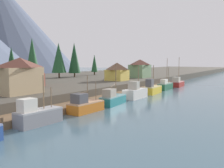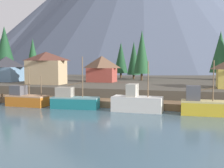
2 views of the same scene
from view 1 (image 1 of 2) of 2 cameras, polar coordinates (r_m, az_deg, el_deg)
The scene contains 19 objects.
ground_plane at distance 66.07m, azimuth -13.20°, elevation -2.55°, with size 400.00×400.00×1.00m, color #476675.
dock at distance 54.67m, azimuth 0.16°, elevation -2.98°, with size 80.00×4.00×1.60m.
shoreline_bank at distance 74.86m, azimuth -19.69°, elevation -0.46°, with size 400.00×56.00×2.50m, color #4C473D.
fishing_boat_grey at distance 34.27m, azimuth -16.74°, elevation -6.86°, with size 6.50×2.52×6.53m.
fishing_boat_orange at distance 41.07m, azimuth -6.20°, elevation -4.88°, with size 6.60×2.91×6.07m.
fishing_boat_teal at distance 47.68m, azimuth 0.12°, elevation -3.40°, with size 7.30×3.07×7.78m.
fishing_boat_white at distance 56.08m, azimuth 5.30°, elevation -1.97°, with size 7.08×2.86×7.10m.
fishing_boat_yellow at distance 64.44m, azimuth 9.12°, elevation -1.13°, with size 6.98×2.98×7.27m.
fishing_boat_green at distance 74.22m, azimuth 12.04°, elevation -0.39°, with size 7.10×2.33×9.16m.
fishing_boat_red at distance 83.53m, azimuth 14.69°, elevation 0.19°, with size 6.87×3.09×9.54m.
house_red at distance 59.40m, azimuth -18.53°, elevation 2.21°, with size 6.27×4.33×5.77m.
house_tan at distance 47.04m, azimuth -20.24°, elevation 1.83°, with size 7.79×4.24×6.48m.
house_yellow at distance 74.58m, azimuth 1.16°, elevation 2.91°, with size 5.65×5.84×5.35m.
house_green at distance 88.26m, azimuth 6.39°, elevation 3.59°, with size 7.88×5.70×6.36m.
conifer_near_right at distance 70.00m, azimuth -17.74°, elevation 5.83°, with size 3.87×3.87×11.99m.
conifer_mid_left at distance 104.08m, azimuth -4.04°, elevation 4.75°, with size 2.70×2.70×8.48m.
conifer_mid_right at distance 88.39m, azimuth -12.07°, elevation 5.87°, with size 4.98×4.98×12.04m.
conifer_back_left at distance 71.92m, azimuth -21.96°, elevation 4.53°, with size 3.36×3.36×9.64m.
conifer_back_right at distance 91.45m, azimuth -8.61°, elevation 5.92°, with size 4.38×4.38×12.38m.
Camera 1 is at (-45.81, -26.77, 8.43)m, focal length 40.00 mm.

